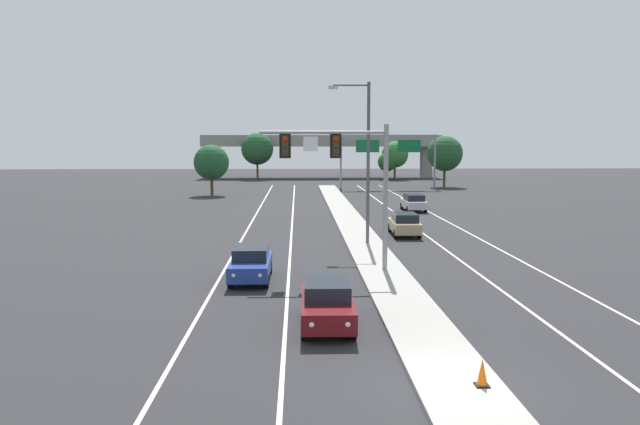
{
  "coord_description": "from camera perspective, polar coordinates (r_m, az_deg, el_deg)",
  "views": [
    {
      "loc": [
        -4.25,
        -15.17,
        6.51
      ],
      "look_at": [
        -3.2,
        12.91,
        3.2
      ],
      "focal_mm": 33.88,
      "sensor_mm": 36.0,
      "label": 1
    }
  ],
  "objects": [
    {
      "name": "ground_plane",
      "position": [
        17.05,
        12.97,
        -15.91
      ],
      "size": [
        260.0,
        260.0,
        0.0
      ],
      "primitive_type": "plane",
      "color": "#28282B"
    },
    {
      "name": "median_island",
      "position": [
        34.05,
        5.08,
        -4.2
      ],
      "size": [
        2.4,
        110.0,
        0.15
      ],
      "primitive_type": "cube",
      "color": "#9E9B93",
      "rests_on": "ground"
    },
    {
      "name": "lane_stripe_oncoming_center",
      "position": [
        40.7,
        -2.75,
        -2.49
      ],
      "size": [
        0.14,
        100.0,
        0.01
      ],
      "primitive_type": "cube",
      "color": "silver",
      "rests_on": "ground"
    },
    {
      "name": "lane_stripe_receding_center",
      "position": [
        41.67,
        10.3,
        -2.38
      ],
      "size": [
        0.14,
        100.0,
        0.01
      ],
      "primitive_type": "cube",
      "color": "silver",
      "rests_on": "ground"
    },
    {
      "name": "edge_stripe_left",
      "position": [
        40.87,
        -7.38,
        -2.5
      ],
      "size": [
        0.14,
        100.0,
        0.01
      ],
      "primitive_type": "cube",
      "color": "silver",
      "rests_on": "ground"
    },
    {
      "name": "edge_stripe_right",
      "position": [
        42.5,
        14.65,
        -2.31
      ],
      "size": [
        0.14,
        100.0,
        0.01
      ],
      "primitive_type": "cube",
      "color": "silver",
      "rests_on": "ground"
    },
    {
      "name": "overhead_signal_mast",
      "position": [
        29.63,
        2.47,
        4.35
      ],
      "size": [
        6.3,
        0.44,
        7.2
      ],
      "color": "gray",
      "rests_on": "median_island"
    },
    {
      "name": "street_lamp_median",
      "position": [
        37.72,
        4.24,
        5.61
      ],
      "size": [
        2.58,
        0.28,
        10.0
      ],
      "color": "#4C4C51",
      "rests_on": "median_island"
    },
    {
      "name": "car_oncoming_darkred",
      "position": [
        21.63,
        0.67,
        -8.53
      ],
      "size": [
        1.86,
        4.49,
        1.58
      ],
      "color": "#5B0F14",
      "rests_on": "ground"
    },
    {
      "name": "car_oncoming_blue",
      "position": [
        28.7,
        -6.54,
        -4.76
      ],
      "size": [
        1.84,
        4.48,
        1.58
      ],
      "color": "navy",
      "rests_on": "ground"
    },
    {
      "name": "car_receding_tan",
      "position": [
        42.4,
        7.98,
        -1.06
      ],
      "size": [
        1.91,
        4.51,
        1.58
      ],
      "color": "tan",
      "rests_on": "ground"
    },
    {
      "name": "car_receding_silver",
      "position": [
        57.5,
        8.83,
        0.96
      ],
      "size": [
        1.9,
        4.5,
        1.58
      ],
      "color": "#B7B7BC",
      "rests_on": "ground"
    },
    {
      "name": "traffic_cone_median_nose",
      "position": [
        16.83,
        15.08,
        -14.41
      ],
      "size": [
        0.36,
        0.36,
        0.74
      ],
      "color": "black",
      "rests_on": "median_island"
    },
    {
      "name": "highway_sign_gantry",
      "position": [
        83.69,
        6.46,
        6.43
      ],
      "size": [
        13.28,
        0.42,
        7.5
      ],
      "color": "gray",
      "rests_on": "ground"
    },
    {
      "name": "overpass_bridge",
      "position": [
        109.37,
        0.09,
        6.33
      ],
      "size": [
        42.4,
        6.4,
        7.65
      ],
      "color": "gray",
      "rests_on": "ground"
    },
    {
      "name": "tree_far_left_c",
      "position": [
        105.79,
        -5.95,
        6.0
      ],
      "size": [
        5.56,
        5.56,
        8.05
      ],
      "color": "#4C3823",
      "rests_on": "ground"
    },
    {
      "name": "tree_far_left_a",
      "position": [
        74.24,
        -10.22,
        4.68
      ],
      "size": [
        4.25,
        4.25,
        6.15
      ],
      "color": "#4C3823",
      "rests_on": "ground"
    },
    {
      "name": "tree_far_right_a",
      "position": [
        104.27,
        6.36,
        4.76
      ],
      "size": [
        3.22,
        3.22,
        4.66
      ],
      "color": "#4C3823",
      "rests_on": "ground"
    },
    {
      "name": "tree_far_right_b",
      "position": [
        105.14,
        7.09,
        5.46
      ],
      "size": [
        4.56,
        4.56,
        6.6
      ],
      "color": "#4C3823",
      "rests_on": "ground"
    },
    {
      "name": "tree_far_right_c",
      "position": [
        88.77,
        11.71,
        5.47
      ],
      "size": [
        5.07,
        5.07,
        7.34
      ],
      "color": "#4C3823",
      "rests_on": "ground"
    }
  ]
}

